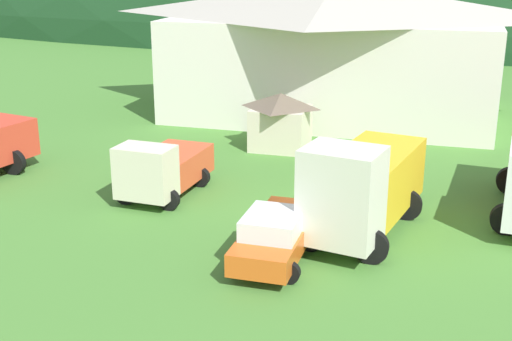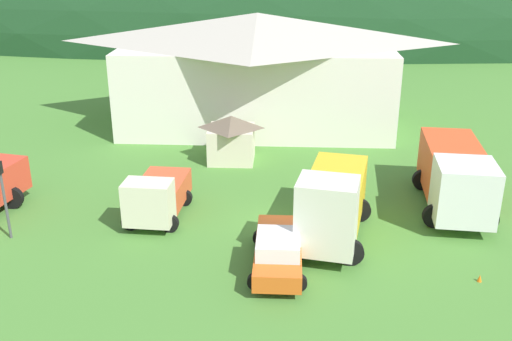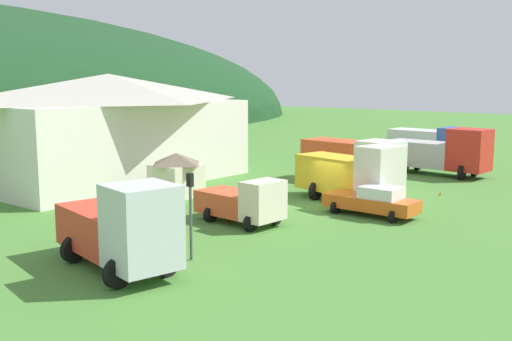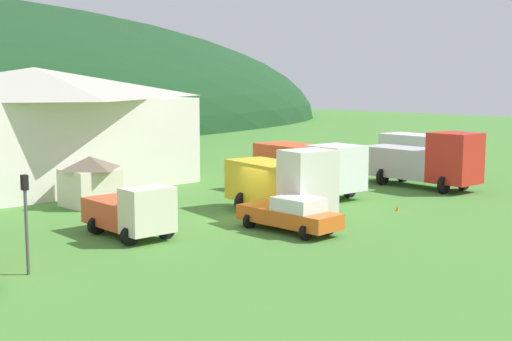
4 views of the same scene
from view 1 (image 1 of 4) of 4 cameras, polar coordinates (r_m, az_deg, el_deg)
ground_plane at (r=25.10m, az=4.29°, el=-3.82°), size 200.00×200.00×0.00m
forested_hill_backdrop at (r=91.40m, az=13.48°, el=11.66°), size 156.84×60.00×36.25m
depot_building at (r=40.30m, az=6.58°, el=10.27°), size 19.56×11.74×7.71m
play_shed_cream at (r=33.22m, az=2.08°, el=4.26°), size 2.86×2.76×2.77m
light_truck_cream at (r=26.92m, az=-7.92°, el=0.19°), size 2.82×4.82×2.38m
heavy_rig_striped at (r=23.12m, az=8.97°, el=-1.22°), size 3.93×7.08×3.60m
service_pickup_orange at (r=21.44m, az=1.76°, el=-5.31°), size 2.28×5.15×1.66m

